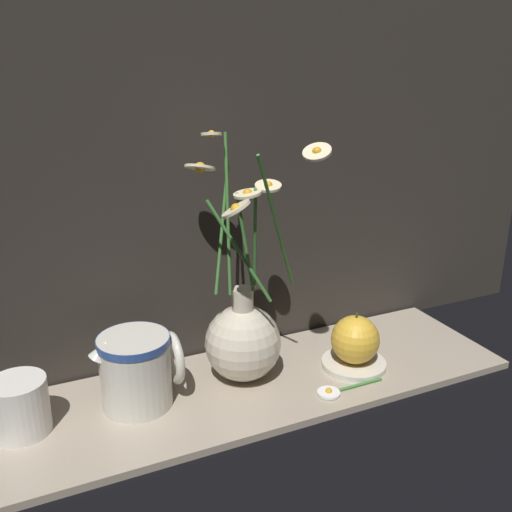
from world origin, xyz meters
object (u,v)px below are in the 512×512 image
at_px(ceramic_pitcher, 137,367).
at_px(vase_with_flowers, 243,336).
at_px(orange_fruit, 355,340).
at_px(yellow_mug, 18,407).

bearing_deg(ceramic_pitcher, vase_with_flowers, 1.33).
bearing_deg(orange_fruit, vase_with_flowers, 165.66).
distance_m(vase_with_flowers, yellow_mug, 0.35).
height_order(yellow_mug, orange_fruit, orange_fruit).
distance_m(vase_with_flowers, ceramic_pitcher, 0.17).
bearing_deg(ceramic_pitcher, orange_fruit, -6.87).
distance_m(yellow_mug, ceramic_pitcher, 0.17).
distance_m(vase_with_flowers, orange_fruit, 0.19).
bearing_deg(vase_with_flowers, yellow_mug, -179.43).
bearing_deg(orange_fruit, ceramic_pitcher, 173.13).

